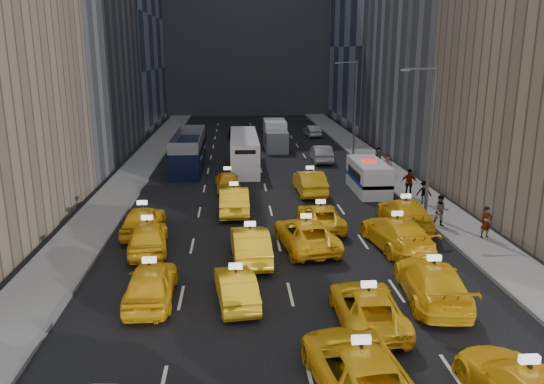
% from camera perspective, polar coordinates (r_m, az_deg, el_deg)
% --- Properties ---
extents(ground, '(160.00, 160.00, 0.00)m').
position_cam_1_polar(ground, '(20.65, 2.58, -13.31)').
color(ground, black).
rests_on(ground, ground).
extents(sidewalk_west, '(3.00, 90.00, 0.15)m').
position_cam_1_polar(sidewalk_west, '(44.93, -14.62, 1.91)').
color(sidewalk_west, gray).
rests_on(sidewalk_west, ground).
extents(sidewalk_east, '(3.00, 90.00, 0.15)m').
position_cam_1_polar(sidewalk_east, '(45.94, 12.09, 2.34)').
color(sidewalk_east, gray).
rests_on(sidewalk_east, ground).
extents(curb_west, '(0.15, 90.00, 0.18)m').
position_cam_1_polar(curb_west, '(44.68, -12.79, 1.98)').
color(curb_west, slate).
rests_on(curb_west, ground).
extents(curb_east, '(0.15, 90.00, 0.18)m').
position_cam_1_polar(curb_east, '(45.55, 10.34, 2.35)').
color(curb_east, slate).
rests_on(curb_east, ground).
extents(streetlight_near, '(2.15, 0.22, 9.00)m').
position_cam_1_polar(streetlight_near, '(32.52, 16.55, 5.69)').
color(streetlight_near, '#595B60').
rests_on(streetlight_near, ground).
extents(streetlight_far, '(2.15, 0.22, 9.00)m').
position_cam_1_polar(streetlight_far, '(51.58, 8.82, 9.29)').
color(streetlight_far, '#595B60').
rests_on(streetlight_far, ground).
extents(taxi_2, '(3.15, 5.79, 1.54)m').
position_cam_1_polar(taxi_2, '(16.46, 9.42, -18.38)').
color(taxi_2, yellow).
rests_on(taxi_2, ground).
extents(taxi_4, '(1.91, 4.64, 1.57)m').
position_cam_1_polar(taxi_4, '(22.01, -12.91, -9.56)').
color(taxi_4, yellow).
rests_on(taxi_4, ground).
extents(taxi_5, '(1.92, 4.23, 1.34)m').
position_cam_1_polar(taxi_5, '(21.49, -3.89, -10.16)').
color(taxi_5, yellow).
rests_on(taxi_5, ground).
extents(taxi_6, '(2.35, 4.96, 1.37)m').
position_cam_1_polar(taxi_6, '(20.18, 10.25, -12.07)').
color(taxi_6, yellow).
rests_on(taxi_6, ground).
extents(taxi_7, '(2.81, 5.74, 1.61)m').
position_cam_1_polar(taxi_7, '(22.53, 16.85, -9.21)').
color(taxi_7, yellow).
rests_on(taxi_7, ground).
extents(taxi_8, '(2.32, 4.83, 1.59)m').
position_cam_1_polar(taxi_8, '(27.27, -13.18, -4.72)').
color(taxi_8, yellow).
rests_on(taxi_8, ground).
extents(taxi_9, '(1.97, 4.96, 1.61)m').
position_cam_1_polar(taxi_9, '(25.59, -2.36, -5.61)').
color(taxi_9, yellow).
rests_on(taxi_9, ground).
extents(taxi_10, '(3.20, 5.67, 1.49)m').
position_cam_1_polar(taxi_10, '(27.18, 3.66, -4.52)').
color(taxi_10, yellow).
rests_on(taxi_10, ground).
extents(taxi_11, '(2.96, 5.85, 1.63)m').
position_cam_1_polar(taxi_11, '(27.80, 13.20, -4.30)').
color(taxi_11, yellow).
rests_on(taxi_11, ground).
extents(taxi_12, '(2.09, 4.72, 1.58)m').
position_cam_1_polar(taxi_12, '(29.99, -13.68, -2.97)').
color(taxi_12, yellow).
rests_on(taxi_12, ground).
extents(taxi_13, '(1.83, 5.08, 1.67)m').
position_cam_1_polar(taxi_13, '(33.00, -4.10, -0.87)').
color(taxi_13, yellow).
rests_on(taxi_13, ground).
extents(taxi_14, '(2.35, 4.89, 1.34)m').
position_cam_1_polar(taxi_14, '(30.28, 5.22, -2.66)').
color(taxi_14, yellow).
rests_on(taxi_14, ground).
extents(taxi_15, '(2.61, 5.79, 1.65)m').
position_cam_1_polar(taxi_15, '(31.14, 14.10, -2.27)').
color(taxi_15, yellow).
rests_on(taxi_15, ground).
extents(taxi_16, '(2.01, 4.33, 1.44)m').
position_cam_1_polar(taxi_16, '(38.45, -4.79, 1.20)').
color(taxi_16, yellow).
rests_on(taxi_16, ground).
extents(taxi_17, '(1.95, 5.12, 1.67)m').
position_cam_1_polar(taxi_17, '(37.56, 4.07, 1.07)').
color(taxi_17, yellow).
rests_on(taxi_17, ground).
extents(nypd_van, '(2.53, 5.66, 2.37)m').
position_cam_1_polar(nypd_van, '(38.56, 10.33, 1.59)').
color(nypd_van, silver).
rests_on(nypd_van, ground).
extents(double_decker, '(3.00, 10.54, 3.03)m').
position_cam_1_polar(double_decker, '(46.20, -8.94, 4.36)').
color(double_decker, black).
rests_on(double_decker, ground).
extents(city_bus, '(3.12, 11.14, 2.84)m').
position_cam_1_polar(city_bus, '(46.17, -3.03, 4.40)').
color(city_bus, white).
rests_on(city_bus, ground).
extents(box_truck, '(2.20, 6.37, 2.91)m').
position_cam_1_polar(box_truck, '(54.88, 0.36, 6.11)').
color(box_truck, white).
rests_on(box_truck, ground).
extents(misc_car_0, '(1.73, 4.69, 1.53)m').
position_cam_1_polar(misc_car_0, '(48.68, 5.33, 4.14)').
color(misc_car_0, '#A4A7AB').
rests_on(misc_car_0, ground).
extents(misc_car_1, '(2.54, 5.04, 1.37)m').
position_cam_1_polar(misc_car_1, '(60.30, -8.34, 6.02)').
color(misc_car_1, black).
rests_on(misc_car_1, ground).
extents(misc_car_2, '(2.57, 5.14, 1.43)m').
position_cam_1_polar(misc_car_2, '(66.05, -0.10, 6.97)').
color(misc_car_2, gray).
rests_on(misc_car_2, ground).
extents(misc_car_3, '(1.88, 4.40, 1.48)m').
position_cam_1_polar(misc_car_3, '(62.35, -3.89, 6.49)').
color(misc_car_3, black).
rests_on(misc_car_3, ground).
extents(misc_car_4, '(1.72, 4.17, 1.34)m').
position_cam_1_polar(misc_car_4, '(63.67, 4.36, 6.59)').
color(misc_car_4, '#AAADB2').
rests_on(misc_car_4, ground).
extents(pedestrian_0, '(0.67, 0.49, 1.70)m').
position_cam_1_polar(pedestrian_0, '(30.33, 22.05, -3.03)').
color(pedestrian_0, gray).
rests_on(pedestrian_0, sidewalk_east).
extents(pedestrian_1, '(0.97, 0.66, 1.82)m').
position_cam_1_polar(pedestrian_1, '(31.38, 17.71, -1.95)').
color(pedestrian_1, gray).
rests_on(pedestrian_1, sidewalk_east).
extents(pedestrian_2, '(1.06, 0.66, 1.53)m').
position_cam_1_polar(pedestrian_2, '(35.74, 16.04, -0.05)').
color(pedestrian_2, gray).
rests_on(pedestrian_2, sidewalk_east).
extents(pedestrian_3, '(1.21, 0.73, 1.93)m').
position_cam_1_polar(pedestrian_3, '(37.26, 14.50, 0.96)').
color(pedestrian_3, gray).
rests_on(pedestrian_3, sidewalk_east).
extents(pedestrian_4, '(0.89, 0.61, 1.66)m').
position_cam_1_polar(pedestrian_4, '(43.65, 12.32, 2.90)').
color(pedestrian_4, gray).
rests_on(pedestrian_4, sidewalk_east).
extents(pedestrian_5, '(1.69, 0.66, 1.77)m').
position_cam_1_polar(pedestrian_5, '(45.89, 11.36, 3.60)').
color(pedestrian_5, gray).
rests_on(pedestrian_5, sidewalk_east).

